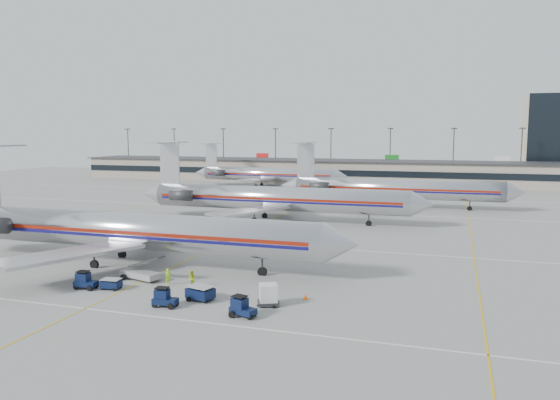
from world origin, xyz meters
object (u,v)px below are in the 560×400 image
at_px(uld_container, 268,295).
at_px(belt_loader, 141,273).
at_px(jet_foreground, 124,230).
at_px(tug_center, 164,298).
at_px(jet_second_row, 272,198).

height_order(uld_container, belt_loader, belt_loader).
height_order(jet_foreground, belt_loader, jet_foreground).
distance_m(uld_container, belt_loader, 14.53).
distance_m(tug_center, uld_container, 8.38).
relative_size(jet_foreground, belt_loader, 9.71).
bearing_deg(jet_second_row, tug_center, -82.75).
bearing_deg(jet_foreground, uld_container, -24.49).
bearing_deg(uld_container, tug_center, 175.59).
bearing_deg(belt_loader, jet_second_row, 104.87).
distance_m(tug_center, belt_loader, 9.01).
distance_m(jet_second_row, belt_loader, 36.96).
relative_size(jet_second_row, uld_container, 22.81).
bearing_deg(belt_loader, jet_foreground, 151.19).
distance_m(jet_foreground, belt_loader, 7.73).
bearing_deg(belt_loader, uld_container, 1.17).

